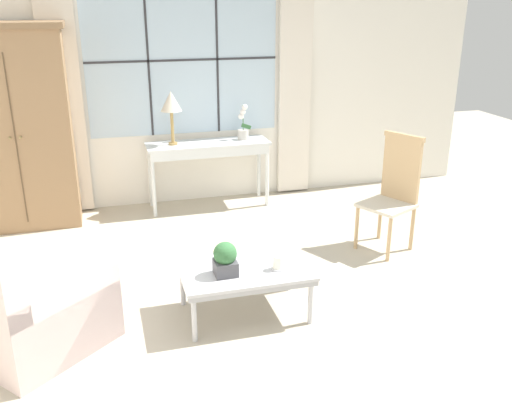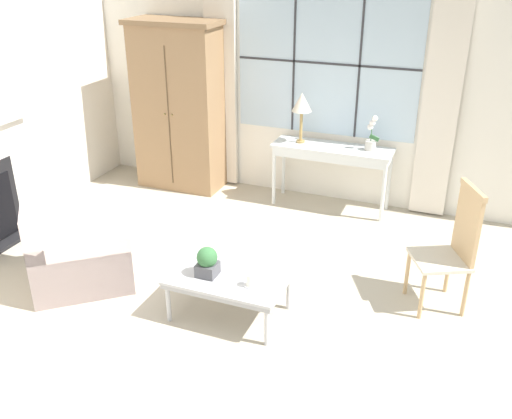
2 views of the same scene
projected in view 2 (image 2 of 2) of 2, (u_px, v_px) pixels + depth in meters
ground_plane at (221, 329)px, 4.76m from camera, size 14.00×14.00×0.00m
wall_back_windowed at (326, 85)px, 6.71m from camera, size 7.20×0.14×2.80m
armoire at (179, 106)px, 7.17m from camera, size 1.15×0.59×2.11m
console_table at (332, 154)px, 6.70m from camera, size 1.40×0.44×0.77m
table_lamp at (302, 104)px, 6.60m from camera, size 0.23×0.23×0.60m
potted_orchid at (371, 137)px, 6.48m from camera, size 0.16×0.12×0.41m
armchair_upholstered at (76, 254)px, 5.33m from camera, size 1.20×1.20×0.86m
side_chair_wooden at (454, 243)px, 4.84m from camera, size 0.59×0.59×1.13m
coffee_table at (229, 279)px, 4.81m from camera, size 0.99×0.64×0.40m
potted_plant_small at (207, 262)px, 4.73m from camera, size 0.18×0.18×0.26m
pillar_candle at (251, 281)px, 4.61m from camera, size 0.11×0.11×0.12m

